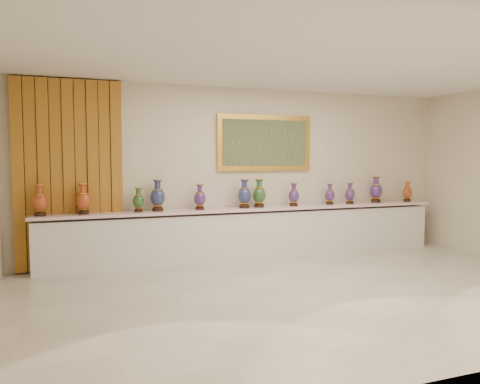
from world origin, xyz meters
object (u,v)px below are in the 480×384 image
object	(u,v)px
counter	(253,233)
vase_2	(138,201)
vase_1	(83,200)
vase_0	(40,202)

from	to	relation	value
counter	vase_2	size ratio (longest dim) A/B	18.50
counter	vase_1	xyz separation A→B (m)	(-2.84, -0.04, 0.68)
counter	vase_2	world-z (taller)	vase_2
counter	vase_0	xyz separation A→B (m)	(-3.45, -0.05, 0.68)
vase_0	vase_2	bearing A→B (deg)	1.20
vase_2	vase_0	bearing A→B (deg)	-178.80
counter	vase_0	bearing A→B (deg)	-179.17
counter	vase_0	distance (m)	3.52
vase_1	vase_2	distance (m)	0.84
vase_0	vase_1	xyz separation A→B (m)	(0.61, 0.01, 0.00)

